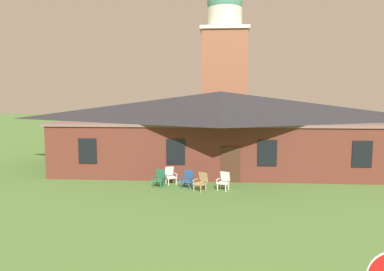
% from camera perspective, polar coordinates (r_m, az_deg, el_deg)
% --- Properties ---
extents(brick_building, '(21.95, 10.40, 5.35)m').
position_cam_1_polar(brick_building, '(25.45, 4.61, 1.16)').
color(brick_building, brown).
rests_on(brick_building, ground).
extents(dome_tower, '(5.18, 5.18, 18.07)m').
position_cam_1_polar(dome_tower, '(40.06, 5.19, 10.82)').
color(dome_tower, '#93563D').
rests_on(dome_tower, ground).
extents(lawn_chair_by_porch, '(0.74, 0.79, 0.96)m').
position_cam_1_polar(lawn_chair_by_porch, '(19.79, -5.25, -6.80)').
color(lawn_chair_by_porch, '#28704C').
rests_on(lawn_chair_by_porch, ground).
extents(lawn_chair_near_door, '(0.81, 0.85, 0.96)m').
position_cam_1_polar(lawn_chair_near_door, '(20.47, -3.53, -6.35)').
color(lawn_chair_near_door, silver).
rests_on(lawn_chair_near_door, ground).
extents(lawn_chair_left_end, '(0.75, 0.80, 0.96)m').
position_cam_1_polar(lawn_chair_left_end, '(19.52, -0.71, -6.96)').
color(lawn_chair_left_end, '#2D5693').
rests_on(lawn_chair_left_end, ground).
extents(lawn_chair_middle, '(0.85, 0.87, 0.96)m').
position_cam_1_polar(lawn_chair_middle, '(18.94, 1.49, -7.37)').
color(lawn_chair_middle, tan).
rests_on(lawn_chair_middle, ground).
extents(lawn_chair_right_end, '(0.78, 0.83, 0.96)m').
position_cam_1_polar(lawn_chair_right_end, '(19.17, 5.16, -7.23)').
color(lawn_chair_right_end, white).
rests_on(lawn_chair_right_end, ground).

